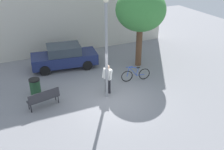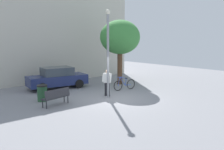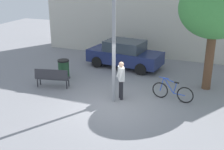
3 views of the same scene
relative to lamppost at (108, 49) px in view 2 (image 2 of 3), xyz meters
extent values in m
plane|color=gray|center=(0.15, -0.44, -2.95)|extent=(36.00, 36.00, 0.00)
cube|color=beige|center=(0.15, 8.03, 0.97)|extent=(15.46, 2.00, 7.83)
cylinder|color=gray|center=(0.00, 0.00, -0.46)|extent=(0.14, 0.14, 4.99)
sphere|color=#F2EACC|center=(0.00, 0.00, 2.16)|extent=(0.28, 0.28, 0.28)
cylinder|color=#232328|center=(0.26, 0.26, -2.52)|extent=(0.14, 0.14, 0.85)
cylinder|color=#232328|center=(0.15, 0.43, -2.52)|extent=(0.14, 0.14, 0.85)
cube|color=white|center=(0.21, 0.34, -1.80)|extent=(0.40, 0.46, 0.60)
sphere|color=tan|center=(0.21, 0.34, -1.39)|extent=(0.22, 0.22, 0.22)
cylinder|color=white|center=(0.29, 0.10, -1.77)|extent=(0.24, 0.20, 0.55)
cylinder|color=white|center=(0.03, 0.53, -1.77)|extent=(0.24, 0.20, 0.55)
cube|color=#2D2D33|center=(-3.27, 0.45, -2.50)|extent=(1.66, 0.77, 0.06)
cube|color=#2D2D33|center=(-3.23, 0.26, -2.25)|extent=(1.59, 0.46, 0.44)
cylinder|color=black|center=(-4.01, 0.45, -2.74)|extent=(0.05, 0.05, 0.42)
cylinder|color=black|center=(-2.60, 0.76, -2.74)|extent=(0.05, 0.05, 0.42)
cylinder|color=black|center=(-3.94, 0.14, -2.74)|extent=(0.05, 0.05, 0.42)
cylinder|color=black|center=(-2.53, 0.44, -2.74)|extent=(0.05, 0.05, 0.42)
cylinder|color=brown|center=(3.55, 2.90, -1.63)|extent=(0.40, 0.40, 2.63)
ellipsoid|color=#3F8C40|center=(3.55, 2.90, 0.78)|extent=(3.13, 3.13, 2.66)
torus|color=black|center=(1.76, 1.06, -2.59)|extent=(0.71, 0.15, 0.71)
torus|color=black|center=(2.84, 0.91, -2.59)|extent=(0.71, 0.15, 0.71)
cylinder|color=blue|center=(2.12, 1.01, -2.31)|extent=(0.50, 0.10, 0.64)
cylinder|color=blue|center=(2.17, 1.00, -2.07)|extent=(0.58, 0.12, 0.18)
cylinder|color=blue|center=(2.40, 0.97, -2.38)|extent=(0.14, 0.05, 0.48)
cylinder|color=blue|center=(2.60, 0.94, -2.62)|extent=(0.50, 0.10, 0.04)
cylinder|color=blue|center=(1.82, 1.05, -2.31)|extent=(0.17, 0.06, 0.63)
cube|color=black|center=(2.45, 0.96, -2.12)|extent=(0.21, 0.11, 0.04)
cylinder|color=blue|center=(1.88, 1.04, -2.00)|extent=(0.44, 0.09, 0.03)
cube|color=navy|center=(-1.08, 4.55, -2.33)|extent=(4.38, 2.20, 0.70)
cube|color=#333D47|center=(-1.08, 4.55, -1.70)|extent=(2.27, 1.81, 0.60)
cylinder|color=black|center=(0.36, 5.18, -2.63)|extent=(0.66, 0.30, 0.64)
cylinder|color=black|center=(0.16, 3.59, -2.63)|extent=(0.66, 0.30, 0.64)
cylinder|color=black|center=(-2.32, 5.50, -2.63)|extent=(0.66, 0.30, 0.64)
cylinder|color=black|center=(-2.52, 3.92, -2.63)|extent=(0.66, 0.30, 0.64)
cylinder|color=#234C2D|center=(-3.45, 1.77, -2.52)|extent=(0.56, 0.56, 0.87)
cylinder|color=black|center=(-3.45, 1.77, -2.04)|extent=(0.59, 0.59, 0.08)
camera|label=1|loc=(-4.65, -11.01, 4.39)|focal=41.52mm
camera|label=2|loc=(-8.79, -10.89, 0.53)|focal=37.46mm
camera|label=3|loc=(4.04, -10.48, 2.28)|focal=46.38mm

